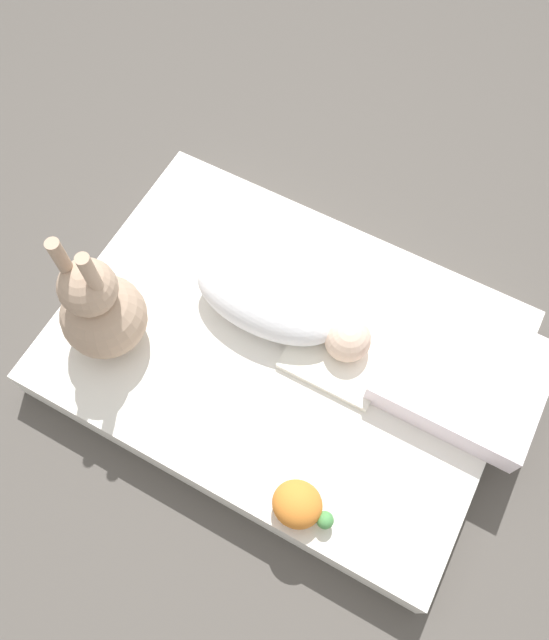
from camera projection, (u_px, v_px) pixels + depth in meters
ground_plane at (282, 361)px, 1.74m from camera, size 12.00×12.00×0.00m
bed_mattress at (282, 353)px, 1.69m from camera, size 1.15×0.83×0.13m
burp_cloth at (335, 361)px, 1.60m from camera, size 0.25×0.17×0.02m
swaddled_baby at (277, 307)px, 1.60m from camera, size 0.49×0.20×0.14m
pillow at (463, 374)px, 1.55m from camera, size 0.39×0.33×0.09m
bunny_plush at (101, 310)px, 1.51m from camera, size 0.21×0.21×0.42m
turtle_plush at (299, 505)px, 1.41m from camera, size 0.15×0.11×0.09m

